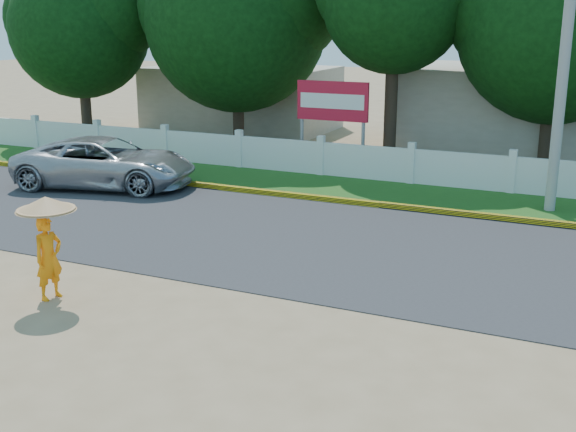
# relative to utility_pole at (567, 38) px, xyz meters

# --- Properties ---
(ground) EXTENTS (120.00, 120.00, 0.00)m
(ground) POSITION_rel_utility_pole_xyz_m (-4.23, -9.59, -4.51)
(ground) COLOR #9E8460
(ground) RESTS_ON ground
(road) EXTENTS (60.00, 7.00, 0.02)m
(road) POSITION_rel_utility_pole_xyz_m (-4.23, -5.09, -4.50)
(road) COLOR #38383A
(road) RESTS_ON ground
(grass_verge) EXTENTS (60.00, 3.50, 0.03)m
(grass_verge) POSITION_rel_utility_pole_xyz_m (-4.23, 0.16, -4.49)
(grass_verge) COLOR #2D601E
(grass_verge) RESTS_ON ground
(curb) EXTENTS (40.00, 0.18, 0.16)m
(curb) POSITION_rel_utility_pole_xyz_m (-4.23, -1.54, -4.43)
(curb) COLOR yellow
(curb) RESTS_ON ground
(fence) EXTENTS (40.00, 0.10, 1.10)m
(fence) POSITION_rel_utility_pole_xyz_m (-4.23, 1.61, -3.96)
(fence) COLOR silver
(fence) RESTS_ON ground
(building_near) EXTENTS (10.00, 6.00, 3.20)m
(building_near) POSITION_rel_utility_pole_xyz_m (-1.23, 8.41, -2.91)
(building_near) COLOR #B7AD99
(building_near) RESTS_ON ground
(building_far) EXTENTS (8.00, 5.00, 2.80)m
(building_far) POSITION_rel_utility_pole_xyz_m (-14.23, 9.41, -3.11)
(building_far) COLOR #B7AD99
(building_far) RESTS_ON ground
(utility_pole) EXTENTS (0.28, 0.28, 9.01)m
(utility_pole) POSITION_rel_utility_pole_xyz_m (0.00, 0.00, 0.00)
(utility_pole) COLOR gray
(utility_pole) RESTS_ON ground
(vehicle) EXTENTS (5.83, 3.65, 1.50)m
(vehicle) POSITION_rel_utility_pole_xyz_m (-12.55, -2.62, -3.76)
(vehicle) COLOR #ABAEB4
(vehicle) RESTS_ON ground
(monk_with_parasol) EXTENTS (1.07, 1.07, 1.94)m
(monk_with_parasol) POSITION_rel_utility_pole_xyz_m (-7.78, -10.30, -3.24)
(monk_with_parasol) COLOR orange
(monk_with_parasol) RESTS_ON ground
(billboard) EXTENTS (2.50, 0.13, 2.95)m
(billboard) POSITION_rel_utility_pole_xyz_m (-7.28, 2.71, -2.37)
(billboard) COLOR gray
(billboard) RESTS_ON ground
(tree_row) EXTENTS (36.19, 7.60, 9.10)m
(tree_row) POSITION_rel_utility_pole_xyz_m (-3.17, 5.06, 0.55)
(tree_row) COLOR #473828
(tree_row) RESTS_ON ground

